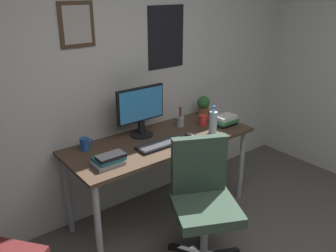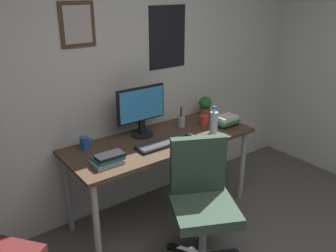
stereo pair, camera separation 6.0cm
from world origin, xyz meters
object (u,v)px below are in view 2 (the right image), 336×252
(pen_cup, at_px, (181,121))
(coffee_mug_near, at_px, (204,120))
(computer_mouse, at_px, (190,136))
(coffee_mug_far, at_px, (85,143))
(book_stack_right, at_px, (108,159))
(office_chair, at_px, (201,196))
(book_stack_left, at_px, (227,121))
(potted_plant, at_px, (205,105))
(monitor, at_px, (141,109))
(water_bottle, at_px, (214,122))
(keyboard, at_px, (161,144))

(pen_cup, bearing_deg, coffee_mug_near, -29.79)
(computer_mouse, distance_m, coffee_mug_far, 0.89)
(computer_mouse, height_order, book_stack_right, book_stack_right)
(office_chair, distance_m, computer_mouse, 0.62)
(computer_mouse, bearing_deg, book_stack_right, -179.22)
(book_stack_left, relative_size, book_stack_right, 0.93)
(potted_plant, distance_m, book_stack_right, 1.34)
(office_chair, xyz_separation_m, computer_mouse, (0.29, 0.49, 0.24))
(office_chair, relative_size, book_stack_left, 4.35)
(office_chair, relative_size, coffee_mug_far, 8.57)
(monitor, relative_size, computer_mouse, 4.18)
(water_bottle, distance_m, pen_cup, 0.33)
(keyboard, distance_m, water_bottle, 0.54)
(monitor, relative_size, pen_cup, 2.30)
(pen_cup, relative_size, book_stack_left, 0.92)
(pen_cup, bearing_deg, computer_mouse, -111.65)
(potted_plant, height_order, book_stack_left, potted_plant)
(water_bottle, relative_size, coffee_mug_near, 2.15)
(monitor, xyz_separation_m, coffee_mug_near, (0.59, -0.16, -0.19))
(office_chair, relative_size, monitor, 2.07)
(coffee_mug_near, height_order, potted_plant, potted_plant)
(coffee_mug_far, xyz_separation_m, book_stack_left, (1.28, -0.32, -0.00))
(water_bottle, relative_size, potted_plant, 1.29)
(monitor, bearing_deg, book_stack_right, -147.98)
(coffee_mug_far, bearing_deg, potted_plant, 1.14)
(monitor, relative_size, water_bottle, 1.82)
(coffee_mug_far, height_order, book_stack_right, coffee_mug_far)
(computer_mouse, bearing_deg, keyboard, 176.88)
(coffee_mug_far, bearing_deg, pen_cup, -4.75)
(book_stack_right, bearing_deg, monitor, 32.02)
(computer_mouse, xyz_separation_m, book_stack_right, (-0.80, -0.01, 0.02))
(coffee_mug_far, bearing_deg, water_bottle, -20.01)
(water_bottle, bearing_deg, coffee_mug_far, 159.99)
(book_stack_right, bearing_deg, water_bottle, -2.39)
(water_bottle, bearing_deg, office_chair, -139.94)
(computer_mouse, distance_m, book_stack_left, 0.45)
(coffee_mug_near, height_order, book_stack_left, coffee_mug_near)
(monitor, height_order, keyboard, monitor)
(office_chair, bearing_deg, book_stack_right, 136.74)
(computer_mouse, relative_size, pen_cup, 0.55)
(monitor, bearing_deg, coffee_mug_far, 176.68)
(book_stack_right, bearing_deg, coffee_mug_near, 8.05)
(keyboard, xyz_separation_m, water_bottle, (0.52, -0.07, 0.09))
(coffee_mug_near, bearing_deg, monitor, 165.34)
(potted_plant, height_order, pen_cup, pen_cup)
(keyboard, bearing_deg, office_chair, -89.18)
(monitor, height_order, book_stack_left, monitor)
(coffee_mug_near, bearing_deg, potted_plant, 46.65)
(pen_cup, distance_m, book_stack_left, 0.43)
(office_chair, relative_size, pen_cup, 4.75)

